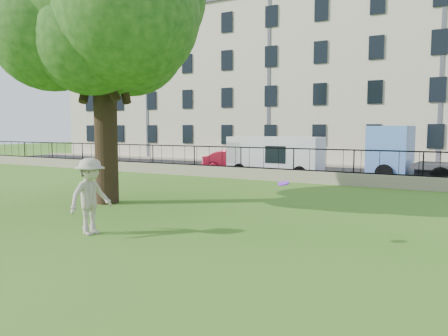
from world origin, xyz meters
The scene contains 12 objects.
ground centered at (0.00, 0.00, 0.00)m, with size 120.00×120.00×0.00m, color #3B701A.
retaining_wall centered at (0.00, 12.00, 0.30)m, with size 50.00×0.40×0.60m, color gray.
iron_railing centered at (0.00, 12.00, 1.15)m, with size 50.00×0.05×1.13m.
street centered at (0.00, 16.70, 0.01)m, with size 60.00×9.00×0.01m, color black.
sidewalk centered at (0.00, 21.90, 0.06)m, with size 60.00×1.40×0.12m, color gray.
building_row centered at (0.00, 27.57, 6.92)m, with size 56.40×10.40×13.80m.
tree centered at (-3.90, 2.82, 6.94)m, with size 8.28×6.48×10.39m.
man centered at (-0.73, -0.95, 0.99)m, with size 1.28×0.73×1.98m, color #B4A892.
frisbee centered at (3.97, 0.52, 1.45)m, with size 0.27×0.27×0.03m, color #8429E8.
red_sedan centered at (-4.50, 14.45, 0.69)m, with size 1.46×4.19×1.38m, color #A3142A.
white_van centered at (-2.00, 14.40, 1.11)m, with size 5.30×2.07×2.23m, color silver.
blue_truck centered at (6.50, 15.23, 1.42)m, with size 6.78×2.41×2.84m, color #5D89DA.
Camera 1 is at (7.68, -8.95, 2.74)m, focal length 35.00 mm.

